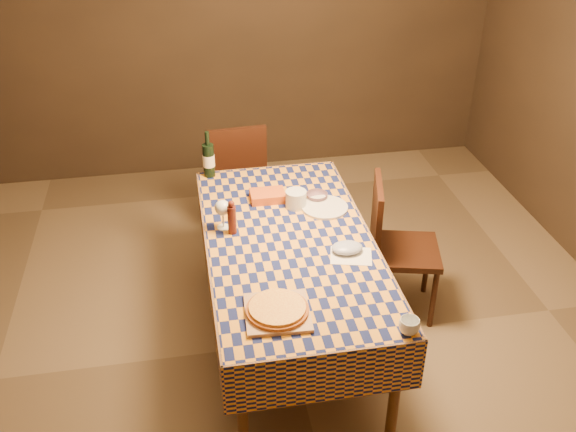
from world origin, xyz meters
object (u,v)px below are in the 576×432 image
(dining_table, at_px, (290,251))
(bowl, at_px, (317,196))
(cutting_board, at_px, (277,313))
(pizza, at_px, (277,309))
(white_plate, at_px, (325,207))
(chair_right, at_px, (393,241))
(chair_far, at_px, (236,172))
(wine_bottle, at_px, (209,159))

(dining_table, bearing_deg, bowl, 59.37)
(cutting_board, bearing_deg, pizza, -90.00)
(white_plate, distance_m, chair_right, 0.51)
(pizza, bearing_deg, chair_far, 89.72)
(dining_table, relative_size, bowl, 13.82)
(cutting_board, relative_size, bowl, 2.30)
(pizza, relative_size, chair_right, 0.37)
(chair_far, bearing_deg, dining_table, -83.16)
(cutting_board, distance_m, wine_bottle, 1.49)
(pizza, relative_size, white_plate, 1.22)
(chair_far, height_order, chair_right, same)
(dining_table, distance_m, cutting_board, 0.64)
(cutting_board, bearing_deg, chair_right, 44.15)
(dining_table, bearing_deg, white_plate, 48.15)
(pizza, distance_m, white_plate, 1.02)
(bowl, bearing_deg, wine_bottle, 145.33)
(dining_table, distance_m, bowl, 0.50)
(cutting_board, xyz_separation_m, wine_bottle, (-0.21, 1.48, 0.11))
(cutting_board, xyz_separation_m, chair_far, (0.01, 1.97, -0.26))
(pizza, bearing_deg, bowl, 67.89)
(white_plate, relative_size, chair_far, 0.30)
(dining_table, relative_size, wine_bottle, 5.84)
(white_plate, height_order, chair_right, chair_right)
(bowl, distance_m, chair_right, 0.56)
(dining_table, bearing_deg, chair_right, 18.63)
(bowl, bearing_deg, chair_far, 113.94)
(dining_table, xyz_separation_m, wine_bottle, (-0.38, 0.86, 0.19))
(white_plate, bearing_deg, chair_right, -8.63)
(chair_far, bearing_deg, pizza, -90.28)
(wine_bottle, bearing_deg, bowl, -34.67)
(chair_right, bearing_deg, dining_table, -161.37)
(cutting_board, relative_size, wine_bottle, 0.97)
(dining_table, distance_m, chair_right, 0.77)
(chair_right, bearing_deg, bowl, 158.22)
(bowl, bearing_deg, pizza, -112.11)
(bowl, bearing_deg, cutting_board, -112.11)
(cutting_board, relative_size, pizza, 0.89)
(pizza, height_order, white_plate, pizza)
(dining_table, height_order, chair_far, chair_far)
(cutting_board, distance_m, white_plate, 1.02)
(dining_table, bearing_deg, cutting_board, -105.57)
(pizza, distance_m, wine_bottle, 1.49)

